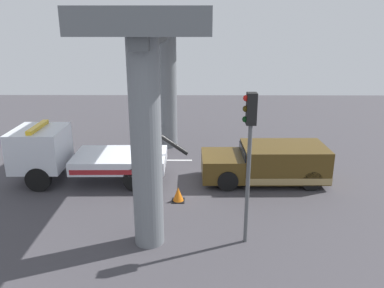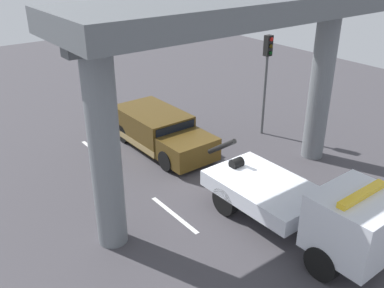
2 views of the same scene
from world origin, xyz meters
name	(u,v)px [view 1 (image 1 of 2)]	position (x,y,z in m)	size (l,w,h in m)	color
ground_plane	(162,181)	(0.00, 0.00, -0.05)	(60.00, 40.00, 0.10)	#423F44
lane_stripe_west	(287,160)	(-6.00, -2.50, 0.00)	(2.60, 0.16, 0.01)	silver
lane_stripe_mid	(166,160)	(0.00, -2.50, 0.00)	(2.60, 0.16, 0.01)	silver
lane_stripe_east	(45,160)	(6.00, -2.50, 0.00)	(2.60, 0.16, 0.01)	silver
tow_truck_white	(74,154)	(3.66, 0.01, 1.20)	(7.27, 2.47, 2.46)	silver
towed_van_green	(270,164)	(-4.61, 0.00, 0.78)	(5.22, 2.27, 1.58)	#4C3814
overpass_structure	(159,45)	(-0.03, 0.00, 5.67)	(3.60, 11.54, 6.87)	slate
traffic_light_near	(249,137)	(-2.98, 4.75, 3.38)	(0.39, 0.32, 4.66)	#515456
traffic_cone_orange	(178,195)	(-0.80, 1.98, 0.27)	(0.47, 0.47, 0.57)	orange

